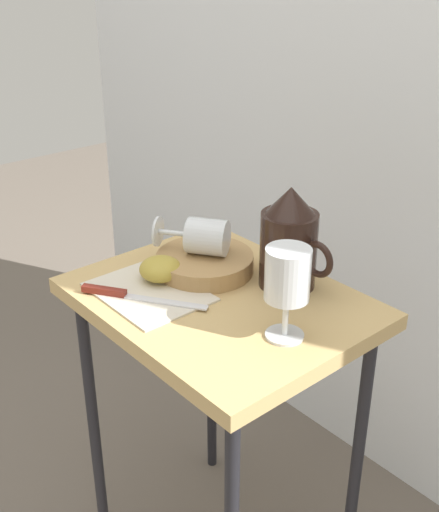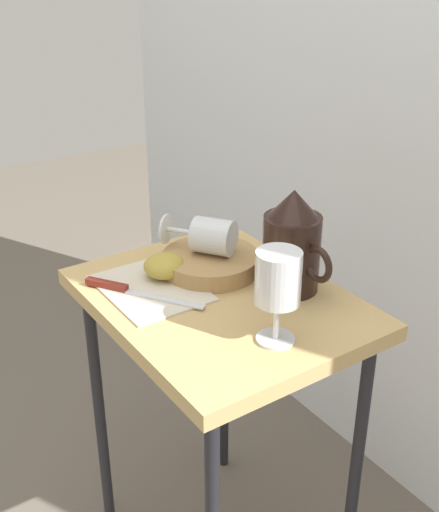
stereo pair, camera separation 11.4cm
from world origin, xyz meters
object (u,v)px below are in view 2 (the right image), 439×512
object	(u,v)px
basket_tray	(210,262)
pitcher	(292,250)
table	(220,331)
apple_half_left	(165,266)
wine_glass_tipped_near	(211,236)
wine_glass_upright	(278,283)
knife	(126,289)

from	to	relation	value
basket_tray	pitcher	xyz separation A→B (m)	(0.14, 0.08, 0.06)
table	apple_half_left	bearing A→B (deg)	-157.15
table	wine_glass_tipped_near	size ratio (longest dim) A/B	4.35
pitcher	apple_half_left	size ratio (longest dim) A/B	2.42
table	wine_glass_tipped_near	distance (m)	0.18
table	basket_tray	world-z (taller)	basket_tray
basket_tray	wine_glass_upright	bearing A→B (deg)	-10.41
table	apple_half_left	world-z (taller)	apple_half_left
wine_glass_upright	apple_half_left	distance (m)	0.30
wine_glass_upright	wine_glass_tipped_near	world-z (taller)	wine_glass_upright
basket_tray	apple_half_left	world-z (taller)	apple_half_left
knife	wine_glass_tipped_near	bearing A→B (deg)	88.65
wine_glass_tipped_near	apple_half_left	xyz separation A→B (m)	(-0.02, -0.09, -0.04)
table	knife	world-z (taller)	knife
pitcher	knife	xyz separation A→B (m)	(-0.15, -0.26, -0.07)
wine_glass_upright	wine_glass_tipped_near	xyz separation A→B (m)	(-0.27, 0.05, -0.04)
table	basket_tray	xyz separation A→B (m)	(-0.09, 0.04, 0.09)
knife	pitcher	bearing A→B (deg)	59.53
apple_half_left	knife	xyz separation A→B (m)	(0.01, -0.09, -0.02)
basket_tray	knife	size ratio (longest dim) A/B	0.91
wine_glass_upright	apple_half_left	bearing A→B (deg)	-171.89
table	wine_glass_upright	bearing A→B (deg)	-2.47
table	pitcher	xyz separation A→B (m)	(0.05, 0.12, 0.15)
apple_half_left	knife	distance (m)	0.09
pitcher	wine_glass_tipped_near	xyz separation A→B (m)	(-0.15, -0.08, -0.01)
pitcher	table	bearing A→B (deg)	-112.38
table	wine_glass_tipped_near	bearing A→B (deg)	154.57
pitcher	knife	size ratio (longest dim) A/B	0.93
basket_tray	apple_half_left	size ratio (longest dim) A/B	2.37
wine_glass_upright	knife	bearing A→B (deg)	-154.72
apple_half_left	basket_tray	bearing A→B (deg)	75.96
table	pitcher	world-z (taller)	pitcher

